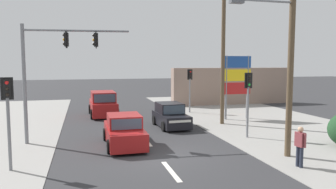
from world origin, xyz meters
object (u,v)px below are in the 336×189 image
object	(u,v)px
traffic_signal_mast	(51,62)
suv_oncoming_mid	(103,104)
pedestal_signal_right_kerb	(248,94)
pedestal_signal_far_median	(190,83)
pedestal_signal_left_kerb	(8,108)
pedestrian_at_kerb	(300,144)
sedan_crossing_left	(124,131)
utility_pole_foreground_right	(289,42)
shopping_plaza_sign	(237,78)
hatchback_kerbside_parked	(170,116)
utility_pole_midground_right	(223,38)

from	to	relation	value
traffic_signal_mast	suv_oncoming_mid	distance (m)	9.28
pedestal_signal_right_kerb	pedestal_signal_far_median	world-z (taller)	same
pedestal_signal_left_kerb	pedestrian_at_kerb	size ratio (longest dim) A/B	2.18
sedan_crossing_left	pedestal_signal_right_kerb	bearing A→B (deg)	-0.16
traffic_signal_mast	pedestal_signal_right_kerb	xyz separation A→B (m)	(10.19, -1.43, -1.73)
suv_oncoming_mid	utility_pole_foreground_right	bearing A→B (deg)	-62.32
pedestal_signal_far_median	shopping_plaza_sign	bearing A→B (deg)	-58.37
pedestal_signal_right_kerb	shopping_plaza_sign	size ratio (longest dim) A/B	0.77
traffic_signal_mast	pedestal_signal_left_kerb	bearing A→B (deg)	-106.01
pedestal_signal_left_kerb	pedestal_signal_far_median	world-z (taller)	same
shopping_plaza_sign	pedestrian_at_kerb	distance (m)	11.31
utility_pole_foreground_right	pedestal_signal_left_kerb	world-z (taller)	utility_pole_foreground_right
shopping_plaza_sign	pedestrian_at_kerb	size ratio (longest dim) A/B	2.82
suv_oncoming_mid	pedestal_signal_right_kerb	bearing A→B (deg)	-53.15
hatchback_kerbside_parked	traffic_signal_mast	bearing A→B (deg)	-159.64
shopping_plaza_sign	suv_oncoming_mid	world-z (taller)	shopping_plaza_sign
utility_pole_foreground_right	utility_pole_midground_right	xyz separation A→B (m)	(0.51, 7.80, 0.75)
sedan_crossing_left	suv_oncoming_mid	size ratio (longest dim) A/B	0.93
utility_pole_foreground_right	pedestal_signal_left_kerb	bearing A→B (deg)	175.04
pedestal_signal_left_kerb	pedestrian_at_kerb	distance (m)	11.23
traffic_signal_mast	sedan_crossing_left	xyz separation A→B (m)	(3.45, -1.41, -3.44)
traffic_signal_mast	shopping_plaza_sign	distance (m)	13.05
shopping_plaza_sign	pedestal_signal_right_kerb	bearing A→B (deg)	-110.72
pedestal_signal_far_median	shopping_plaza_sign	xyz separation A→B (m)	(2.32, -3.77, 0.57)
sedan_crossing_left	utility_pole_midground_right	bearing A→B (deg)	29.86
utility_pole_midground_right	shopping_plaza_sign	distance (m)	3.61
suv_oncoming_mid	pedestal_signal_left_kerb	bearing A→B (deg)	-108.78
utility_pole_midground_right	traffic_signal_mast	world-z (taller)	utility_pole_midground_right
utility_pole_foreground_right	pedestrian_at_kerb	size ratio (longest dim) A/B	5.63
pedestal_signal_left_kerb	hatchback_kerbside_parked	size ratio (longest dim) A/B	0.96
utility_pole_midground_right	pedestrian_at_kerb	world-z (taller)	utility_pole_midground_right
utility_pole_midground_right	pedestal_signal_far_median	distance (m)	6.27
pedestal_signal_far_median	pedestal_signal_right_kerb	bearing A→B (deg)	-88.80
utility_pole_foreground_right	suv_oncoming_mid	world-z (taller)	utility_pole_foreground_right
pedestal_signal_left_kerb	utility_pole_midground_right	bearing A→B (deg)	30.27
pedestal_signal_far_median	utility_pole_foreground_right	bearing A→B (deg)	-90.01
utility_pole_foreground_right	sedan_crossing_left	size ratio (longest dim) A/B	2.16
traffic_signal_mast	suv_oncoming_mid	world-z (taller)	traffic_signal_mast
utility_pole_midground_right	suv_oncoming_mid	xyz separation A→B (m)	(-7.50, 5.53, -4.81)
suv_oncoming_mid	pedestrian_at_kerb	world-z (taller)	suv_oncoming_mid
traffic_signal_mast	pedestal_signal_right_kerb	bearing A→B (deg)	-8.00
utility_pole_foreground_right	shopping_plaza_sign	size ratio (longest dim) A/B	2.00
sedan_crossing_left	suv_oncoming_mid	xyz separation A→B (m)	(-0.45, 9.57, 0.18)
pedestal_signal_far_median	sedan_crossing_left	world-z (taller)	pedestal_signal_far_median
suv_oncoming_mid	sedan_crossing_left	bearing A→B (deg)	-87.30
utility_pole_midground_right	utility_pole_foreground_right	bearing A→B (deg)	-93.73
sedan_crossing_left	pedestrian_at_kerb	xyz separation A→B (m)	(6.21, -5.21, 0.22)
pedestal_signal_right_kerb	pedestal_signal_left_kerb	size ratio (longest dim) A/B	1.00
pedestal_signal_left_kerb	hatchback_kerbside_parked	xyz separation A→B (m)	(8.10, 6.76, -1.71)
shopping_plaza_sign	pedestrian_at_kerb	world-z (taller)	shopping_plaza_sign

